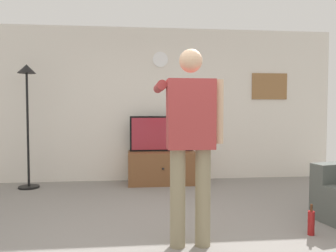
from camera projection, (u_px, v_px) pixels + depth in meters
name	position (u px, v px, depth m)	size (l,w,h in m)	color
ground_plane	(180.00, 247.00, 2.97)	(8.40, 8.40, 0.00)	gray
back_wall	(157.00, 105.00, 5.84)	(6.40, 0.10, 2.70)	silver
tv_stand	(162.00, 167.00, 5.55)	(1.13, 0.57, 0.55)	brown
television	(161.00, 134.00, 5.57)	(1.07, 0.07, 0.60)	black
wall_clock	(160.00, 60.00, 5.74)	(0.27, 0.27, 0.03)	white
framed_picture	(269.00, 86.00, 5.97)	(0.66, 0.04, 0.47)	olive
floor_lamp	(27.00, 100.00, 5.17)	(0.32, 0.32, 1.97)	black
person_standing_nearer_lamp	(190.00, 135.00, 2.96)	(0.60, 0.78, 1.80)	gray
beverage_bottle	(311.00, 222.00, 3.26)	(0.07, 0.07, 0.31)	maroon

